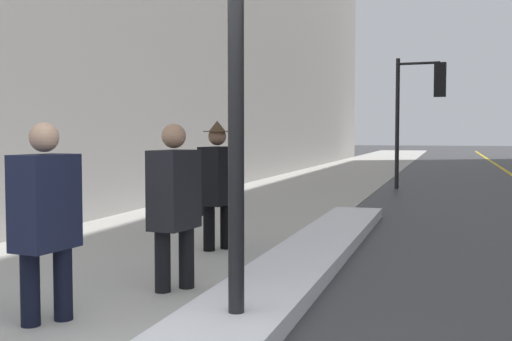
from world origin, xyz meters
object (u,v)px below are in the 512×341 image
(traffic_light_near, at_px, (424,94))
(pedestrian_trailing, at_px, (45,213))
(pedestrian_with_shoulder_bag, at_px, (175,199))
(pedestrian_in_fedora, at_px, (217,180))

(traffic_light_near, height_order, pedestrian_trailing, traffic_light_near)
(pedestrian_trailing, xyz_separation_m, pedestrian_with_shoulder_bag, (0.52, 1.27, 0.00))
(traffic_light_near, xyz_separation_m, pedestrian_trailing, (-2.33, -13.46, -1.66))
(pedestrian_with_shoulder_bag, bearing_deg, pedestrian_trailing, -14.74)
(traffic_light_near, bearing_deg, pedestrian_trailing, -95.23)
(pedestrian_with_shoulder_bag, distance_m, pedestrian_in_fedora, 2.11)
(pedestrian_with_shoulder_bag, height_order, pedestrian_in_fedora, pedestrian_in_fedora)
(pedestrian_trailing, distance_m, pedestrian_in_fedora, 3.35)
(traffic_light_near, distance_m, pedestrian_in_fedora, 10.46)
(pedestrian_with_shoulder_bag, relative_size, pedestrian_in_fedora, 0.96)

